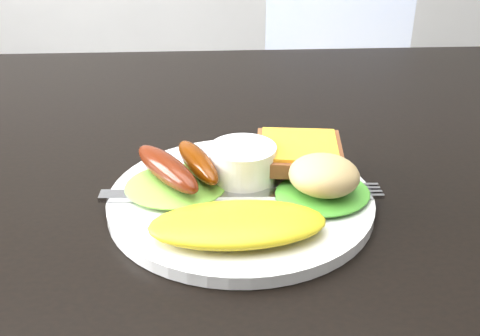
{
  "coord_description": "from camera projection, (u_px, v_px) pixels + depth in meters",
  "views": [
    {
      "loc": [
        -0.01,
        -0.52,
        1.01
      ],
      "look_at": [
        0.02,
        -0.09,
        0.78
      ],
      "focal_mm": 42.0,
      "sensor_mm": 36.0,
      "label": 1
    }
  ],
  "objects": [
    {
      "name": "plate",
      "position": [
        241.0,
        199.0,
        0.5
      ],
      "size": [
        0.23,
        0.23,
        0.01
      ],
      "primitive_type": "cylinder",
      "color": "white",
      "rests_on": "dining_table"
    },
    {
      "name": "sausage_b",
      "position": [
        198.0,
        162.0,
        0.5
      ],
      "size": [
        0.05,
        0.09,
        0.02
      ],
      "primitive_type": "ellipsoid",
      "rotation": [
        0.0,
        0.0,
        0.36
      ],
      "color": "#632F02",
      "rests_on": "lettuce_left"
    },
    {
      "name": "lettuce_left",
      "position": [
        176.0,
        185.0,
        0.5
      ],
      "size": [
        0.09,
        0.09,
        0.01
      ],
      "primitive_type": "ellipsoid",
      "rotation": [
        0.0,
        0.0,
        0.04
      ],
      "color": "#53A327",
      "rests_on": "plate"
    },
    {
      "name": "person",
      "position": [
        334.0,
        33.0,
        1.33
      ],
      "size": [
        0.55,
        0.43,
        1.35
      ],
      "primitive_type": "imported",
      "rotation": [
        0.0,
        0.0,
        3.38
      ],
      "color": "#174E89",
      "rests_on": "ground"
    },
    {
      "name": "dining_chair",
      "position": [
        347.0,
        110.0,
        1.51
      ],
      "size": [
        0.53,
        0.53,
        0.05
      ],
      "primitive_type": "cube",
      "rotation": [
        0.0,
        0.0,
        -0.36
      ],
      "color": "tan",
      "rests_on": "ground"
    },
    {
      "name": "omelette",
      "position": [
        238.0,
        224.0,
        0.43
      ],
      "size": [
        0.14,
        0.07,
        0.02
      ],
      "primitive_type": "ellipsoid",
      "rotation": [
        0.0,
        0.0,
        0.03
      ],
      "color": "gold",
      "rests_on": "plate"
    },
    {
      "name": "sausage_a",
      "position": [
        167.0,
        168.0,
        0.49
      ],
      "size": [
        0.07,
        0.1,
        0.02
      ],
      "primitive_type": "ellipsoid",
      "rotation": [
        0.0,
        0.0,
        0.57
      ],
      "color": "#64250C",
      "rests_on": "lettuce_left"
    },
    {
      "name": "fork",
      "position": [
        205.0,
        195.0,
        0.49
      ],
      "size": [
        0.18,
        0.02,
        0.0
      ],
      "primitive_type": "cube",
      "rotation": [
        0.0,
        0.0,
        -0.05
      ],
      "color": "#ADAFB7",
      "rests_on": "plate"
    },
    {
      "name": "dining_table",
      "position": [
        217.0,
        175.0,
        0.59
      ],
      "size": [
        1.2,
        0.8,
        0.04
      ],
      "primitive_type": "cube",
      "color": "black",
      "rests_on": "ground"
    },
    {
      "name": "lettuce_right",
      "position": [
        322.0,
        193.0,
        0.49
      ],
      "size": [
        0.11,
        0.11,
        0.01
      ],
      "primitive_type": "ellipsoid",
      "rotation": [
        0.0,
        0.0,
        0.43
      ],
      "color": "green",
      "rests_on": "plate"
    },
    {
      "name": "toast_b",
      "position": [
        299.0,
        153.0,
        0.52
      ],
      "size": [
        0.09,
        0.09,
        0.01
      ],
      "primitive_type": "cube",
      "rotation": [
        0.0,
        0.0,
        -0.12
      ],
      "color": "brown",
      "rests_on": "toast_a"
    },
    {
      "name": "potato_salad",
      "position": [
        324.0,
        175.0,
        0.47
      ],
      "size": [
        0.08,
        0.08,
        0.03
      ],
      "primitive_type": "ellipsoid",
      "rotation": [
        0.0,
        0.0,
        -0.4
      ],
      "color": "beige",
      "rests_on": "lettuce_right"
    },
    {
      "name": "toast_a",
      "position": [
        264.0,
        157.0,
        0.54
      ],
      "size": [
        0.08,
        0.08,
        0.01
      ],
      "primitive_type": "cube",
      "rotation": [
        0.0,
        0.0,
        0.1
      ],
      "color": "brown",
      "rests_on": "plate"
    },
    {
      "name": "ramekin",
      "position": [
        243.0,
        164.0,
        0.51
      ],
      "size": [
        0.07,
        0.07,
        0.03
      ],
      "primitive_type": "cylinder",
      "rotation": [
        0.0,
        0.0,
        -0.12
      ],
      "color": "white",
      "rests_on": "plate"
    }
  ]
}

